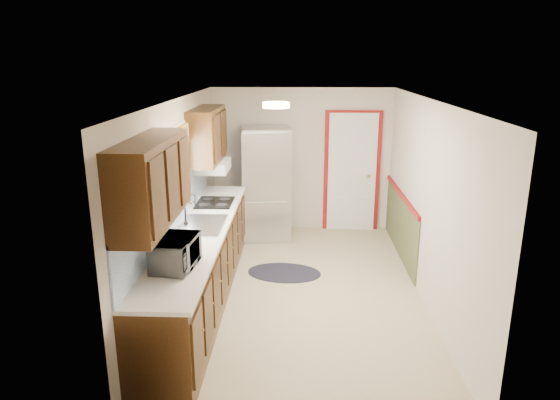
{
  "coord_description": "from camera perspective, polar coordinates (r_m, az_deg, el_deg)",
  "views": [
    {
      "loc": [
        -0.04,
        -5.78,
        2.87
      ],
      "look_at": [
        -0.27,
        0.21,
        1.15
      ],
      "focal_mm": 32.0,
      "sensor_mm": 36.0,
      "label": 1
    }
  ],
  "objects": [
    {
      "name": "back_wall_trim",
      "position": [
        8.3,
        9.33,
        1.97
      ],
      "size": [
        1.12,
        2.3,
        2.08
      ],
      "color": "maroon",
      "rests_on": "ground"
    },
    {
      "name": "cooktop",
      "position": [
        6.9,
        -7.45,
        -0.28
      ],
      "size": [
        0.49,
        0.58,
        0.02
      ],
      "primitive_type": "cube",
      "color": "black",
      "rests_on": "kitchen_run"
    },
    {
      "name": "refrigerator",
      "position": [
        8.09,
        -1.59,
        1.95
      ],
      "size": [
        0.84,
        0.8,
        1.81
      ],
      "rotation": [
        0.0,
        0.0,
        0.13
      ],
      "color": "#B7B7BC",
      "rests_on": "ground"
    },
    {
      "name": "microwave",
      "position": [
        4.83,
        -11.9,
        -5.59
      ],
      "size": [
        0.34,
        0.55,
        0.36
      ],
      "primitive_type": "imported",
      "rotation": [
        0.0,
        0.0,
        1.47
      ],
      "color": "white",
      "rests_on": "kitchen_run"
    },
    {
      "name": "ceiling_fixture",
      "position": [
        5.61,
        -0.45,
        10.8
      ],
      "size": [
        0.3,
        0.3,
        0.06
      ],
      "primitive_type": "cylinder",
      "color": "#FFD88C",
      "rests_on": "room_shell"
    },
    {
      "name": "rug",
      "position": [
        6.96,
        0.48,
        -8.3
      ],
      "size": [
        1.08,
        0.77,
        0.01
      ],
      "primitive_type": "ellipsoid",
      "rotation": [
        0.0,
        0.0,
        -0.12
      ],
      "color": "black",
      "rests_on": "ground"
    },
    {
      "name": "kitchen_run",
      "position": [
        5.98,
        -9.47,
        -4.35
      ],
      "size": [
        0.63,
        4.0,
        2.2
      ],
      "color": "#361E0C",
      "rests_on": "ground"
    },
    {
      "name": "room_shell",
      "position": [
        6.02,
        2.52,
        -0.12
      ],
      "size": [
        3.2,
        5.2,
        2.52
      ],
      "color": "tan",
      "rests_on": "ground"
    }
  ]
}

